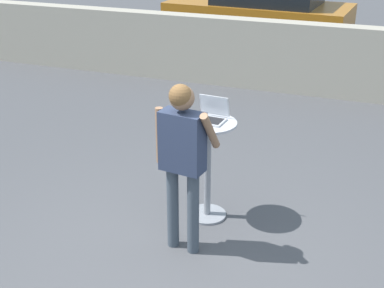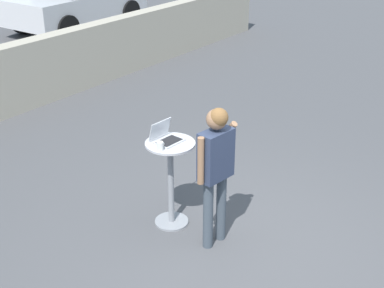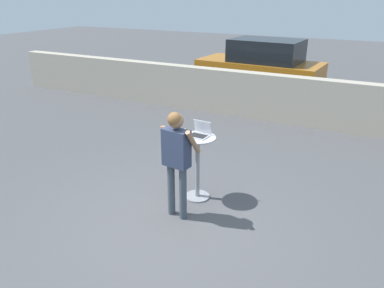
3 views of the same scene
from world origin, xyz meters
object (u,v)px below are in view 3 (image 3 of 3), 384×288
at_px(coffee_mug, 184,132).
at_px(standing_person, 176,153).
at_px(laptop, 200,133).
at_px(cafe_table, 198,161).
at_px(parked_car_near_street, 261,66).

bearing_deg(coffee_mug, standing_person, -71.61).
bearing_deg(laptop, cafe_table, -93.42).
distance_m(cafe_table, parked_car_near_street, 7.20).
bearing_deg(laptop, standing_person, -92.02).
height_order(laptop, coffee_mug, laptop).
bearing_deg(laptop, parked_car_near_street, 100.04).
bearing_deg(coffee_mug, cafe_table, 9.80).
distance_m(coffee_mug, standing_person, 0.63).
xyz_separation_m(cafe_table, coffee_mug, (-0.22, -0.04, 0.46)).
xyz_separation_m(cafe_table, standing_person, (-0.02, -0.63, 0.38)).
xyz_separation_m(coffee_mug, parked_car_near_street, (-1.02, 7.13, -0.24)).
relative_size(laptop, parked_car_near_street, 0.08).
bearing_deg(cafe_table, standing_person, -91.89).
relative_size(coffee_mug, standing_person, 0.07).
bearing_deg(standing_person, coffee_mug, 108.39).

